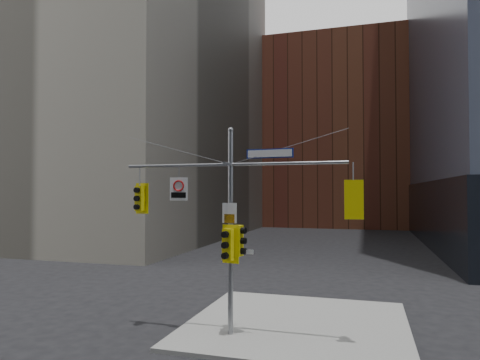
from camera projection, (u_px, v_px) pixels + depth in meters
The scene contains 13 objects.
ground at pixel (210, 360), 12.80m from camera, with size 160.00×160.00×0.00m, color black.
sidewalk_corner at pixel (297, 324), 16.06m from camera, with size 8.00×8.00×0.15m, color gray.
brick_midrise at pixel (337, 137), 68.76m from camera, with size 26.00×20.00×28.00m, color brown.
signal_assembly at pixel (230, 210), 14.84m from camera, with size 8.00×0.80×7.30m.
traffic_light_west_arm at pixel (140, 198), 15.87m from camera, with size 0.55×0.46×1.15m.
traffic_light_east_arm at pixel (353, 199), 13.67m from camera, with size 0.60×0.51×1.25m.
traffic_light_pole_side at pixel (239, 241), 14.71m from camera, with size 0.44×0.38×1.06m.
traffic_light_pole_front at pixel (228, 244), 14.55m from camera, with size 0.63×0.57×1.33m.
street_sign_blade at pixel (270, 153), 14.50m from camera, with size 1.64×0.13×0.32m.
regulatory_sign_arm at pixel (179, 188), 15.40m from camera, with size 0.67×0.11×0.83m.
regulatory_sign_pole at pixel (229, 214), 14.72m from camera, with size 0.53×0.10×0.69m.
street_blade_ew at pixel (243, 252), 14.67m from camera, with size 0.75×0.07×0.15m.
street_blade_ns at pixel (234, 258), 15.22m from camera, with size 0.06×0.77×0.15m.
Camera 1 is at (4.56, -12.15, 5.03)m, focal length 32.00 mm.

